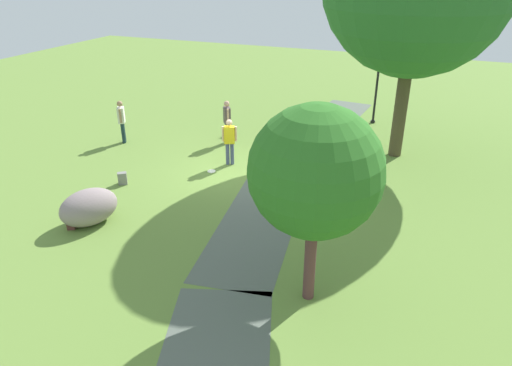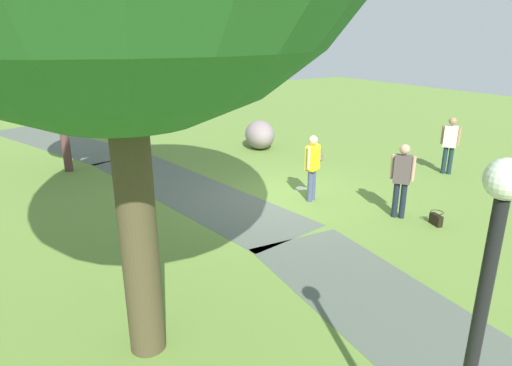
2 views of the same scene
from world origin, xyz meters
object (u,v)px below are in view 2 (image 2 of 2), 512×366
at_px(passerby_on_path, 450,142).
at_px(backpack_by_boulder, 261,140).
at_px(woman_with_handbag, 402,176).
at_px(man_near_boulder, 312,164).
at_px(handbag_on_grass, 436,219).
at_px(lamp_post, 479,321).
at_px(frisbee_on_grass, 301,188).
at_px(young_tree_near_path, 55,71).
at_px(spare_backpack_on_lawn, 318,155).
at_px(lawn_boulder, 260,135).

relative_size(passerby_on_path, backpack_by_boulder, 4.20).
xyz_separation_m(woman_with_handbag, backpack_by_boulder, (7.45, -1.14, -0.80)).
relative_size(man_near_boulder, passerby_on_path, 0.98).
bearing_deg(handbag_on_grass, backpack_by_boulder, -5.52).
bearing_deg(lamp_post, frisbee_on_grass, -29.78).
height_order(young_tree_near_path, frisbee_on_grass, young_tree_near_path).
bearing_deg(spare_backpack_on_lawn, lamp_post, 145.40).
distance_m(backpack_by_boulder, spare_backpack_on_lawn, 2.82).
distance_m(man_near_boulder, backpack_by_boulder, 6.00).
height_order(young_tree_near_path, passerby_on_path, young_tree_near_path).
bearing_deg(spare_backpack_on_lawn, passerby_on_path, -144.35).
xyz_separation_m(man_near_boulder, handbag_on_grass, (-2.63, -1.34, -0.81)).
bearing_deg(young_tree_near_path, woman_with_handbag, -144.36).
bearing_deg(young_tree_near_path, handbag_on_grass, -145.16).
bearing_deg(young_tree_near_path, backpack_by_boulder, -92.99).
xyz_separation_m(handbag_on_grass, spare_backpack_on_lawn, (5.40, -1.20, 0.05)).
height_order(woman_with_handbag, passerby_on_path, woman_with_handbag).
xyz_separation_m(man_near_boulder, passerby_on_path, (-0.40, -4.81, 0.02)).
height_order(woman_with_handbag, spare_backpack_on_lawn, woman_with_handbag).
bearing_deg(lamp_post, woman_with_handbag, -46.20).
height_order(lawn_boulder, spare_backpack_on_lawn, lawn_boulder).
bearing_deg(passerby_on_path, young_tree_near_path, 56.17).
distance_m(woman_with_handbag, handbag_on_grass, 1.18).
distance_m(lawn_boulder, frisbee_on_grass, 4.62).
xyz_separation_m(lawn_boulder, backpack_by_boulder, (0.39, -0.31, -0.31)).
bearing_deg(woman_with_handbag, spare_backpack_on_lawn, -18.45).
distance_m(lawn_boulder, passerby_on_path, 6.35).
bearing_deg(woman_with_handbag, young_tree_near_path, 35.64).
bearing_deg(young_tree_near_path, man_near_boulder, -142.06).
bearing_deg(young_tree_near_path, spare_backpack_on_lawn, -113.73).
xyz_separation_m(lamp_post, handbag_on_grass, (3.96, -5.26, -1.86)).
distance_m(lawn_boulder, backpack_by_boulder, 0.58).
distance_m(handbag_on_grass, frisbee_on_grass, 3.60).
distance_m(lamp_post, passerby_on_path, 10.76).
distance_m(young_tree_near_path, frisbee_on_grass, 7.67).
bearing_deg(lawn_boulder, spare_backpack_on_lawn, -163.34).
xyz_separation_m(man_near_boulder, backpack_by_boulder, (5.56, -2.13, -0.76)).
bearing_deg(young_tree_near_path, lawn_boulder, -96.57).
height_order(handbag_on_grass, frisbee_on_grass, handbag_on_grass).
bearing_deg(frisbee_on_grass, handbag_on_grass, -163.63).
xyz_separation_m(passerby_on_path, handbag_on_grass, (-2.23, 3.48, -0.83)).
bearing_deg(frisbee_on_grass, passerby_on_path, -105.29).
bearing_deg(woman_with_handbag, passerby_on_path, -68.83).
distance_m(handbag_on_grass, backpack_by_boulder, 8.23).
height_order(young_tree_near_path, handbag_on_grass, young_tree_near_path).
distance_m(backpack_by_boulder, frisbee_on_grass, 5.07).
bearing_deg(lamp_post, handbag_on_grass, -53.00).
height_order(handbag_on_grass, spare_backpack_on_lawn, spare_backpack_on_lawn).
bearing_deg(lawn_boulder, lamp_post, 153.98).
bearing_deg(frisbee_on_grass, man_near_boulder, 158.64).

